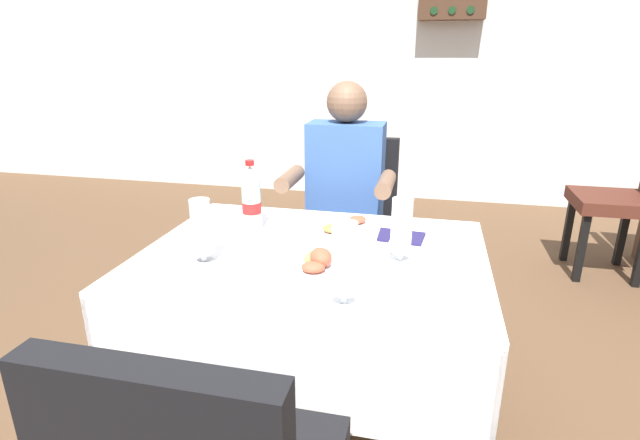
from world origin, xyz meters
TOP-DOWN VIEW (x-y plane):
  - back_wall at (0.00, 3.50)m, footprint 11.00×0.12m
  - main_dining_table at (0.05, 0.15)m, footprint 1.15×0.88m
  - chair_far_diner_seat at (0.05, 0.98)m, footprint 0.44×0.50m
  - seated_diner_far at (0.03, 0.87)m, footprint 0.50×0.46m
  - plate_near_camera at (0.10, 0.00)m, footprint 0.26×0.26m
  - plate_far_diner at (0.12, 0.38)m, footprint 0.25×0.25m
  - beer_glass_left at (-0.27, -0.02)m, footprint 0.07×0.07m
  - beer_glass_middle at (0.35, 0.13)m, footprint 0.07×0.07m
  - beer_glass_right at (0.22, -0.19)m, footprint 0.07×0.07m
  - cola_bottle_primary at (-0.23, 0.31)m, footprint 0.07×0.07m
  - napkin_cutlery_set at (0.33, 0.35)m, footprint 0.18×0.19m
  - background_chair_left at (1.65, 1.93)m, footprint 0.50×0.44m

SIDE VIEW (x-z plane):
  - chair_far_diner_seat at x=0.05m, z-range 0.07..1.04m
  - background_chair_left at x=1.65m, z-range 0.07..1.04m
  - main_dining_table at x=0.05m, z-range 0.20..0.94m
  - seated_diner_far at x=0.03m, z-range 0.08..1.34m
  - napkin_cutlery_set at x=0.33m, z-range 0.74..0.75m
  - plate_far_diner at x=0.12m, z-range 0.73..0.77m
  - plate_near_camera at x=0.10m, z-range 0.72..0.79m
  - beer_glass_left at x=-0.27m, z-range 0.74..0.95m
  - beer_glass_middle at x=0.35m, z-range 0.74..0.95m
  - beer_glass_right at x=0.22m, z-range 0.74..0.97m
  - cola_bottle_primary at x=-0.23m, z-range 0.72..0.99m
  - back_wall at x=0.00m, z-range 0.00..2.72m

